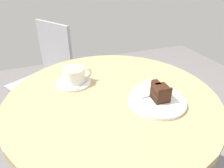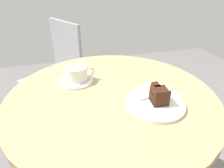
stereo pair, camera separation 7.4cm
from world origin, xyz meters
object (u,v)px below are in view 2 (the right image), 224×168
(saucer, at_px, (76,81))
(coffee_cup, at_px, (77,73))
(fork, at_px, (158,96))
(cake_slice, at_px, (159,95))
(cafe_chair, at_px, (59,69))
(cake_plate, at_px, (155,104))
(teaspoon, at_px, (81,84))
(napkin, at_px, (156,92))

(saucer, height_order, coffee_cup, coffee_cup)
(saucer, relative_size, fork, 1.19)
(cake_slice, distance_m, cafe_chair, 1.03)
(cake_plate, relative_size, fork, 1.67)
(cafe_chair, bearing_deg, coffee_cup, -23.39)
(cafe_chair, bearing_deg, cake_slice, -9.62)
(coffee_cup, bearing_deg, teaspoon, -79.02)
(fork, height_order, cafe_chair, cafe_chair)
(cake_plate, xyz_separation_m, fork, (0.03, 0.04, 0.01))
(coffee_cup, bearing_deg, saucer, -165.34)
(cafe_chair, bearing_deg, saucer, -24.08)
(fork, relative_size, napkin, 0.66)
(teaspoon, relative_size, cake_slice, 0.80)
(cafe_chair, bearing_deg, cake_plate, -10.37)
(napkin, distance_m, cafe_chair, 0.97)
(cake_slice, relative_size, napkin, 0.47)
(cake_slice, distance_m, fork, 0.05)
(cake_slice, xyz_separation_m, fork, (0.02, 0.03, -0.03))
(coffee_cup, relative_size, cake_slice, 1.40)
(teaspoon, distance_m, cafe_chair, 0.77)
(saucer, relative_size, cake_plate, 0.71)
(cake_plate, xyz_separation_m, cake_slice, (0.01, 0.01, 0.04))
(saucer, bearing_deg, cake_plate, -44.00)
(cake_slice, height_order, cafe_chair, cafe_chair)
(napkin, bearing_deg, cake_plate, -116.89)
(saucer, distance_m, fork, 0.38)
(cake_plate, relative_size, cafe_chair, 0.25)
(saucer, bearing_deg, teaspoon, -70.43)
(teaspoon, height_order, cake_plate, teaspoon)
(cake_plate, height_order, napkin, cake_plate)
(coffee_cup, xyz_separation_m, fork, (0.29, -0.23, -0.03))
(coffee_cup, xyz_separation_m, teaspoon, (0.01, -0.05, -0.03))
(saucer, height_order, cafe_chair, cafe_chair)
(cake_slice, height_order, napkin, cake_slice)
(coffee_cup, distance_m, napkin, 0.36)
(cake_plate, bearing_deg, saucer, 136.00)
(saucer, height_order, napkin, saucer)
(teaspoon, xyz_separation_m, cake_plate, (0.25, -0.21, -0.01))
(coffee_cup, xyz_separation_m, cake_slice, (0.28, -0.26, -0.00))
(saucer, xyz_separation_m, coffee_cup, (0.01, 0.00, 0.04))
(napkin, bearing_deg, cafe_chair, 115.23)
(saucer, height_order, fork, fork)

